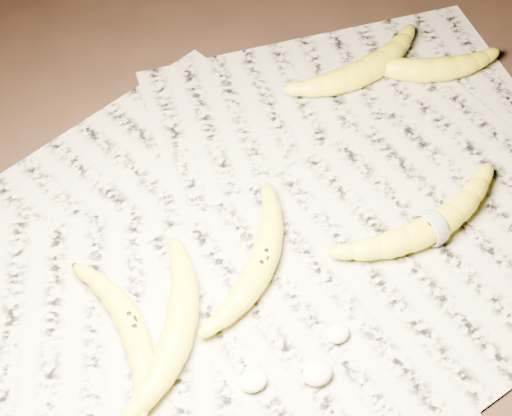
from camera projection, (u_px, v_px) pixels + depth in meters
name	position (u px, v px, depth m)	size (l,w,h in m)	color
ground	(258.00, 232.00, 0.93)	(3.00, 3.00, 0.00)	black
newspaper_patch	(264.00, 248.00, 0.91)	(0.90, 0.70, 0.01)	#A09E89
banana_left_a	(131.00, 325.00, 0.82)	(0.19, 0.05, 0.03)	yellow
banana_left_b	(179.00, 329.00, 0.81)	(0.20, 0.06, 0.04)	yellow
banana_center	(262.00, 262.00, 0.87)	(0.20, 0.06, 0.04)	yellow
banana_taped	(432.00, 226.00, 0.90)	(0.23, 0.06, 0.04)	yellow
banana_upper_a	(365.00, 69.00, 1.07)	(0.21, 0.07, 0.04)	yellow
banana_upper_b	(433.00, 68.00, 1.07)	(0.18, 0.06, 0.04)	yellow
measuring_tape	(432.00, 226.00, 0.90)	(0.05, 0.05, 0.00)	white
flesh_chunk_a	(253.00, 379.00, 0.79)	(0.03, 0.03, 0.02)	beige
flesh_chunk_b	(318.00, 372.00, 0.79)	(0.04, 0.03, 0.02)	beige
flesh_chunk_c	(338.00, 332.00, 0.82)	(0.03, 0.02, 0.02)	beige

